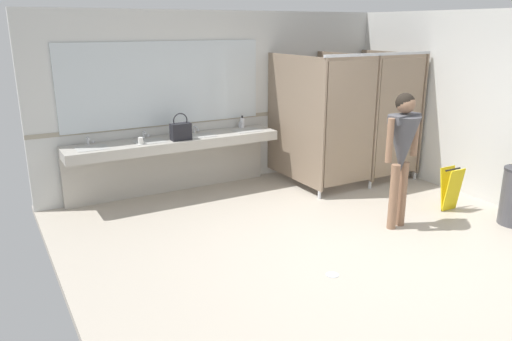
# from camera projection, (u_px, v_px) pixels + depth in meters

# --- Properties ---
(ground_plane) EXTENTS (6.10, 6.55, 0.10)m
(ground_plane) POSITION_uv_depth(u_px,v_px,m) (347.00, 250.00, 5.76)
(ground_plane) COLOR #B2A899
(wall_back) EXTENTS (6.10, 0.12, 2.69)m
(wall_back) POSITION_uv_depth(u_px,v_px,m) (229.00, 98.00, 7.89)
(wall_back) COLOR silver
(wall_back) RESTS_ON ground_plane
(wall_back_tile_band) EXTENTS (6.10, 0.01, 0.06)m
(wall_back_tile_band) POSITION_uv_depth(u_px,v_px,m) (231.00, 117.00, 7.93)
(wall_back_tile_band) COLOR #9E937F
(wall_back_tile_band) RESTS_ON wall_back
(vanity_counter) EXTENTS (3.16, 0.60, 1.00)m
(vanity_counter) POSITION_uv_depth(u_px,v_px,m) (173.00, 152.00, 7.34)
(vanity_counter) COLOR #B2ADA3
(vanity_counter) RESTS_ON ground_plane
(mirror_panel) EXTENTS (3.06, 0.02, 1.22)m
(mirror_panel) POSITION_uv_depth(u_px,v_px,m) (165.00, 84.00, 7.24)
(mirror_panel) COLOR silver
(mirror_panel) RESTS_ON wall_back
(bathroom_stalls) EXTENTS (2.03, 1.54, 2.09)m
(bathroom_stalls) POSITION_uv_depth(u_px,v_px,m) (353.00, 115.00, 7.89)
(bathroom_stalls) COLOR #84705B
(bathroom_stalls) RESTS_ON ground_plane
(person_standing) EXTENTS (0.59, 0.46, 1.71)m
(person_standing) POSITION_uv_depth(u_px,v_px,m) (402.00, 144.00, 6.00)
(person_standing) COLOR #8C664C
(person_standing) RESTS_ON ground_plane
(handbag) EXTENTS (0.29, 0.15, 0.39)m
(handbag) POSITION_uv_depth(u_px,v_px,m) (181.00, 131.00, 7.05)
(handbag) COLOR black
(handbag) RESTS_ON vanity_counter
(soap_dispenser) EXTENTS (0.07, 0.07, 0.20)m
(soap_dispenser) POSITION_uv_depth(u_px,v_px,m) (242.00, 123.00, 7.90)
(soap_dispenser) COLOR white
(soap_dispenser) RESTS_ON vanity_counter
(paper_cup) EXTENTS (0.07, 0.07, 0.10)m
(paper_cup) POSITION_uv_depth(u_px,v_px,m) (141.00, 141.00, 6.81)
(paper_cup) COLOR white
(paper_cup) RESTS_ON vanity_counter
(wet_floor_sign) EXTENTS (0.28, 0.19, 0.60)m
(wet_floor_sign) POSITION_uv_depth(u_px,v_px,m) (451.00, 189.00, 6.78)
(wet_floor_sign) COLOR yellow
(wet_floor_sign) RESTS_ON ground_plane
(floor_drain_cover) EXTENTS (0.14, 0.14, 0.01)m
(floor_drain_cover) POSITION_uv_depth(u_px,v_px,m) (332.00, 275.00, 5.08)
(floor_drain_cover) COLOR #B7BABF
(floor_drain_cover) RESTS_ON ground_plane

